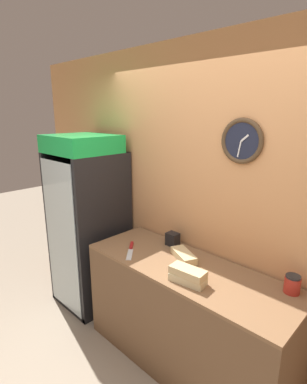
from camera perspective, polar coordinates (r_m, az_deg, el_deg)
The scene contains 9 objects.
wall_back at distance 2.58m, azimuth 11.66°, elevation -2.36°, with size 5.20×0.09×2.70m.
prep_counter at distance 2.73m, azimuth 5.97°, elevation -22.38°, with size 1.78×0.64×0.92m.
beverage_cooler at distance 3.36m, azimuth -11.69°, elevation -4.10°, with size 0.68×0.68×1.89m.
sandwich_stack_bottom at distance 2.26m, azimuth 6.51°, elevation -16.12°, with size 0.28×0.16×0.06m.
sandwich_stack_middle at distance 2.23m, azimuth 6.55°, elevation -14.89°, with size 0.27×0.14×0.06m.
sandwich_flat_left at distance 2.58m, azimuth 5.76°, elevation -11.93°, with size 0.31×0.23×0.06m.
chefs_knife at distance 2.74m, azimuth -4.33°, elevation -10.64°, with size 0.25×0.26×0.02m.
condiment_jar at distance 2.32m, azimuth 24.93°, elevation -15.64°, with size 0.11×0.11×0.13m.
napkin_dispenser at distance 2.79m, azimuth 3.66°, elevation -8.94°, with size 0.11×0.09×0.12m.
Camera 1 is at (1.32, -0.85, 2.11)m, focal length 28.00 mm.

